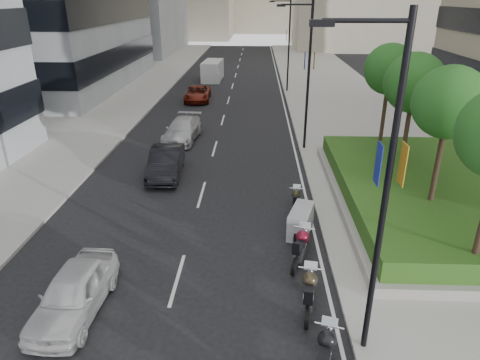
# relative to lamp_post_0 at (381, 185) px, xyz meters

# --- Properties ---
(sidewalk_right) EXTENTS (10.00, 100.00, 0.15)m
(sidewalk_right) POSITION_rel_lamp_post_0_xyz_m (4.86, 29.00, -4.99)
(sidewalk_right) COLOR #9E9B93
(sidewalk_right) RESTS_ON ground
(sidewalk_left) EXTENTS (8.00, 100.00, 0.15)m
(sidewalk_left) POSITION_rel_lamp_post_0_xyz_m (-16.14, 29.00, -4.99)
(sidewalk_left) COLOR #9E9B93
(sidewalk_left) RESTS_ON ground
(lane_edge) EXTENTS (0.12, 100.00, 0.01)m
(lane_edge) POSITION_rel_lamp_post_0_xyz_m (-0.44, 29.00, -5.06)
(lane_edge) COLOR silver
(lane_edge) RESTS_ON ground
(lane_centre) EXTENTS (0.12, 100.00, 0.01)m
(lane_centre) POSITION_rel_lamp_post_0_xyz_m (-5.64, 29.00, -5.06)
(lane_centre) COLOR silver
(lane_centre) RESTS_ON ground
(planter) EXTENTS (10.00, 14.00, 0.40)m
(planter) POSITION_rel_lamp_post_0_xyz_m (5.86, 9.00, -4.72)
(planter) COLOR gray
(planter) RESTS_ON sidewalk_right
(hedge) EXTENTS (9.40, 13.40, 0.80)m
(hedge) POSITION_rel_lamp_post_0_xyz_m (5.86, 9.00, -4.12)
(hedge) COLOR #1E4915
(hedge) RESTS_ON planter
(tree_1) EXTENTS (2.80, 2.80, 6.30)m
(tree_1) POSITION_rel_lamp_post_0_xyz_m (4.36, 7.00, 0.36)
(tree_1) COLOR #332319
(tree_1) RESTS_ON planter
(tree_2) EXTENTS (2.80, 2.80, 6.30)m
(tree_2) POSITION_rel_lamp_post_0_xyz_m (4.36, 11.00, 0.36)
(tree_2) COLOR #332319
(tree_2) RESTS_ON planter
(tree_3) EXTENTS (2.80, 2.80, 6.30)m
(tree_3) POSITION_rel_lamp_post_0_xyz_m (4.36, 15.00, 0.36)
(tree_3) COLOR #332319
(tree_3) RESTS_ON planter
(lamp_post_0) EXTENTS (2.34, 0.45, 9.00)m
(lamp_post_0) POSITION_rel_lamp_post_0_xyz_m (0.00, 0.00, 0.00)
(lamp_post_0) COLOR black
(lamp_post_0) RESTS_ON ground
(lamp_post_1) EXTENTS (2.34, 0.45, 9.00)m
(lamp_post_1) POSITION_rel_lamp_post_0_xyz_m (0.00, 17.00, 0.00)
(lamp_post_1) COLOR black
(lamp_post_1) RESTS_ON ground
(lamp_post_2) EXTENTS (2.34, 0.45, 9.00)m
(lamp_post_2) POSITION_rel_lamp_post_0_xyz_m (0.00, 35.00, 0.00)
(lamp_post_2) COLOR black
(lamp_post_2) RESTS_ON ground
(motorcycle_2) EXTENTS (0.94, 2.28, 1.16)m
(motorcycle_2) POSITION_rel_lamp_post_0_xyz_m (-1.08, -0.88, -4.44)
(motorcycle_2) COLOR black
(motorcycle_2) RESTS_ON ground
(motorcycle_3) EXTENTS (0.78, 2.33, 1.16)m
(motorcycle_3) POSITION_rel_lamp_post_0_xyz_m (-1.22, 1.68, -4.44)
(motorcycle_3) COLOR black
(motorcycle_3) RESTS_ON ground
(motorcycle_4) EXTENTS (0.99, 2.27, 1.17)m
(motorcycle_4) POSITION_rel_lamp_post_0_xyz_m (-1.24, 4.28, -4.44)
(motorcycle_4) COLOR black
(motorcycle_4) RESTS_ON ground
(motorcycle_5) EXTENTS (1.28, 2.02, 1.14)m
(motorcycle_5) POSITION_rel_lamp_post_0_xyz_m (-1.05, 6.35, -4.50)
(motorcycle_5) COLOR black
(motorcycle_5) RESTS_ON ground
(motorcycle_6) EXTENTS (0.66, 1.97, 0.98)m
(motorcycle_6) POSITION_rel_lamp_post_0_xyz_m (-1.09, 8.34, -4.54)
(motorcycle_6) COLOR black
(motorcycle_6) RESTS_ON ground
(car_a) EXTENTS (1.87, 4.29, 1.44)m
(car_a) POSITION_rel_lamp_post_0_xyz_m (-8.51, 1.25, -4.35)
(car_a) COLOR silver
(car_a) RESTS_ON ground
(car_b) EXTENTS (1.92, 4.77, 1.54)m
(car_b) POSITION_rel_lamp_post_0_xyz_m (-7.88, 12.43, -4.30)
(car_b) COLOR black
(car_b) RESTS_ON ground
(car_c) EXTENTS (2.42, 5.13, 1.45)m
(car_c) POSITION_rel_lamp_post_0_xyz_m (-7.99, 18.71, -4.34)
(car_c) COLOR #BABABC
(car_c) RESTS_ON ground
(car_d) EXTENTS (2.46, 5.00, 1.37)m
(car_d) POSITION_rel_lamp_post_0_xyz_m (-8.52, 30.69, -4.38)
(car_d) COLOR #65170C
(car_d) RESTS_ON ground
(delivery_van) EXTENTS (2.25, 5.33, 2.20)m
(delivery_van) POSITION_rel_lamp_post_0_xyz_m (-8.17, 41.31, -4.04)
(delivery_van) COLOR silver
(delivery_van) RESTS_ON ground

